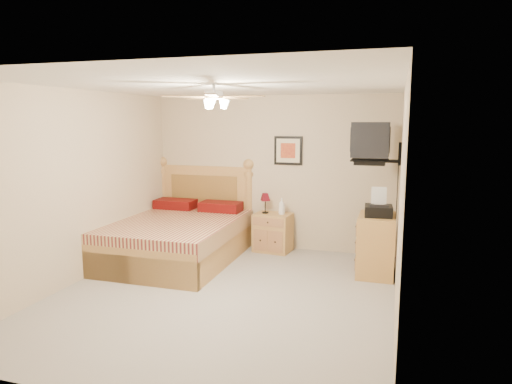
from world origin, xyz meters
TOP-DOWN VIEW (x-y plane):
  - floor at (0.00, 0.00)m, footprint 4.50×4.50m
  - ceiling at (0.00, 0.00)m, footprint 4.00×4.50m
  - wall_back at (0.00, 2.25)m, footprint 4.00×0.04m
  - wall_front at (0.00, -2.25)m, footprint 4.00×0.04m
  - wall_left at (-2.00, 0.00)m, footprint 0.04×4.50m
  - wall_right at (2.00, 0.00)m, footprint 0.04×4.50m
  - bed at (-1.21, 1.12)m, footprint 1.74×2.28m
  - nightstand at (0.08, 2.00)m, footprint 0.61×0.48m
  - table_lamp at (-0.05, 2.02)m, footprint 0.20×0.20m
  - lotion_bottle at (0.23, 1.99)m, footprint 0.13×0.13m
  - framed_picture at (0.27, 2.23)m, footprint 0.46×0.04m
  - dresser at (1.73, 1.33)m, footprint 0.49×0.71m
  - fax_machine at (1.74, 1.28)m, footprint 0.38×0.40m
  - magazine_lower at (1.72, 1.61)m, footprint 0.28×0.32m
  - magazine_upper at (1.71, 1.62)m, footprint 0.21×0.27m
  - wall_tv at (1.75, 1.34)m, footprint 0.56×0.46m
  - ceiling_fan at (0.00, -0.20)m, footprint 1.14×1.14m

SIDE VIEW (x-z plane):
  - floor at x=0.00m, z-range 0.00..0.00m
  - nightstand at x=0.08m, z-range 0.00..0.62m
  - dresser at x=1.73m, z-range 0.00..0.83m
  - bed at x=-1.21m, z-range 0.00..1.47m
  - lotion_bottle at x=0.23m, z-range 0.62..0.88m
  - table_lamp at x=-0.05m, z-range 0.62..0.94m
  - magazine_lower at x=1.72m, z-range 0.83..0.86m
  - magazine_upper at x=1.71m, z-range 0.86..0.88m
  - fax_machine at x=1.74m, z-range 0.83..1.21m
  - wall_back at x=0.00m, z-range 0.00..2.50m
  - wall_front at x=0.00m, z-range 0.00..2.50m
  - wall_left at x=-2.00m, z-range 0.00..2.50m
  - wall_right at x=2.00m, z-range 0.00..2.50m
  - framed_picture at x=0.27m, z-range 1.39..1.85m
  - wall_tv at x=1.75m, z-range 1.52..2.10m
  - ceiling_fan at x=0.00m, z-range 2.22..2.50m
  - ceiling at x=0.00m, z-range 2.48..2.52m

